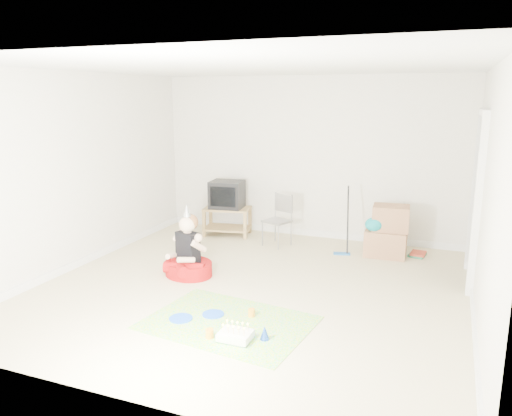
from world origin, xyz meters
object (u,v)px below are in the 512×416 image
(cardboard_boxes, at_px, (387,232))
(tv_stand, at_px, (227,219))
(folding_chair, at_px, (277,221))
(seated_woman, at_px, (188,260))
(birthday_cake, at_px, (235,336))
(crt_tv, at_px, (227,194))

(cardboard_boxes, bearing_deg, tv_stand, 176.53)
(folding_chair, height_order, seated_woman, seated_woman)
(birthday_cake, bearing_deg, cardboard_boxes, 72.51)
(crt_tv, height_order, birthday_cake, crt_tv)
(folding_chair, height_order, birthday_cake, folding_chair)
(tv_stand, distance_m, seated_woman, 1.96)
(crt_tv, relative_size, birthday_cake, 1.69)
(cardboard_boxes, height_order, seated_woman, seated_woman)
(tv_stand, height_order, seated_woman, seated_woman)
(birthday_cake, bearing_deg, folding_chair, 101.89)
(crt_tv, height_order, folding_chair, crt_tv)
(tv_stand, relative_size, crt_tv, 1.58)
(seated_woman, bearing_deg, cardboard_boxes, 37.86)
(tv_stand, height_order, crt_tv, crt_tv)
(tv_stand, height_order, birthday_cake, tv_stand)
(tv_stand, xyz_separation_m, seated_woman, (0.33, -1.93, -0.07))
(birthday_cake, bearing_deg, crt_tv, 115.80)
(folding_chair, bearing_deg, cardboard_boxes, 3.87)
(folding_chair, bearing_deg, birthday_cake, -78.11)
(tv_stand, height_order, cardboard_boxes, cardboard_boxes)
(folding_chair, distance_m, seated_woman, 1.79)
(seated_woman, relative_size, birthday_cake, 3.05)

